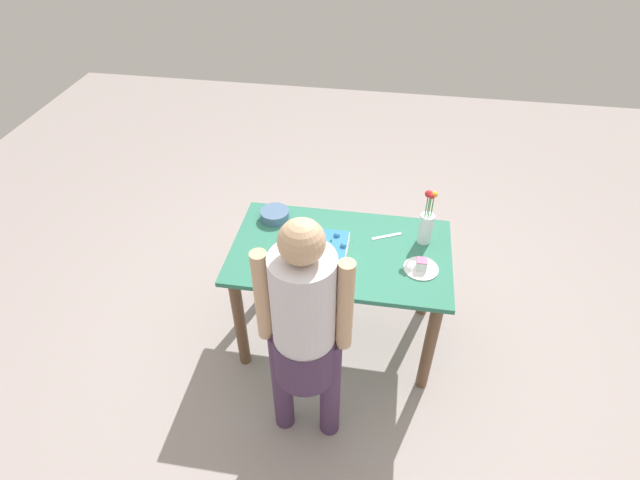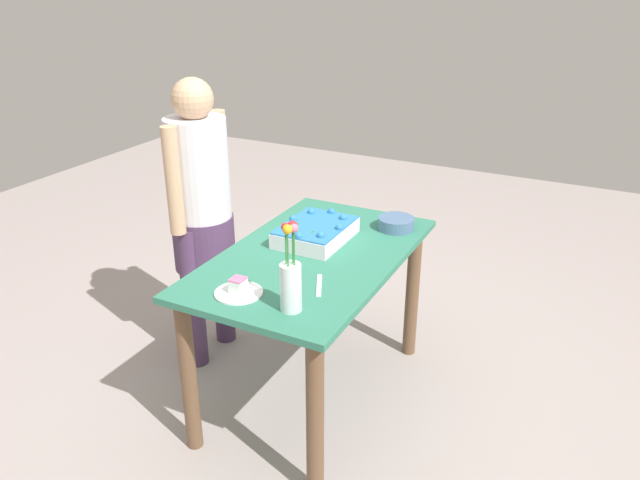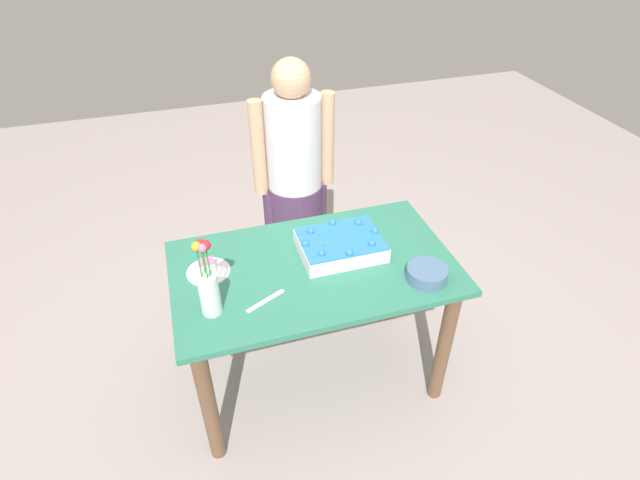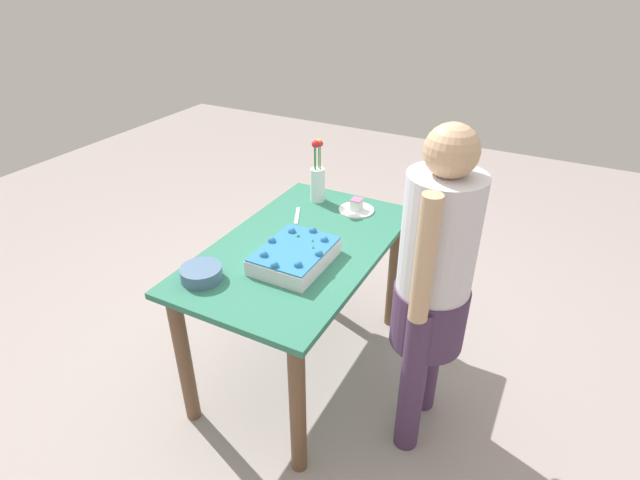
{
  "view_description": "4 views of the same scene",
  "coord_description": "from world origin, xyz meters",
  "px_view_note": "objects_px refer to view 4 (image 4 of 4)",
  "views": [
    {
      "loc": [
        0.22,
        -2.16,
        2.69
      ],
      "look_at": [
        -0.13,
        0.04,
        0.79
      ],
      "focal_mm": 28.0,
      "sensor_mm": 36.0,
      "label": 1
    },
    {
      "loc": [
        2.25,
        1.18,
        1.97
      ],
      "look_at": [
        -0.1,
        -0.01,
        0.8
      ],
      "focal_mm": 35.0,
      "sensor_mm": 36.0,
      "label": 2
    },
    {
      "loc": [
        0.48,
        1.66,
        2.22
      ],
      "look_at": [
        -0.03,
        -0.01,
        0.9
      ],
      "focal_mm": 28.0,
      "sensor_mm": 36.0,
      "label": 3
    },
    {
      "loc": [
        -1.77,
        -1.04,
        2.0
      ],
      "look_at": [
        0.0,
        -0.11,
        0.82
      ],
      "focal_mm": 28.0,
      "sensor_mm": 36.0,
      "label": 4
    }
  ],
  "objects_px": {
    "sheet_cake": "(295,255)",
    "person_standing": "(434,277)",
    "serving_plate_with_slice": "(357,208)",
    "cake_knife": "(297,215)",
    "flower_vase": "(317,179)",
    "fruit_bowl": "(201,273)"
  },
  "relations": [
    {
      "from": "serving_plate_with_slice",
      "to": "fruit_bowl",
      "type": "bearing_deg",
      "value": 160.45
    },
    {
      "from": "serving_plate_with_slice",
      "to": "flower_vase",
      "type": "bearing_deg",
      "value": 86.82
    },
    {
      "from": "sheet_cake",
      "to": "serving_plate_with_slice",
      "type": "bearing_deg",
      "value": -2.91
    },
    {
      "from": "sheet_cake",
      "to": "person_standing",
      "type": "distance_m",
      "value": 0.62
    },
    {
      "from": "sheet_cake",
      "to": "person_standing",
      "type": "height_order",
      "value": "person_standing"
    },
    {
      "from": "flower_vase",
      "to": "person_standing",
      "type": "bearing_deg",
      "value": -124.08
    },
    {
      "from": "sheet_cake",
      "to": "person_standing",
      "type": "bearing_deg",
      "value": -84.66
    },
    {
      "from": "cake_knife",
      "to": "flower_vase",
      "type": "xyz_separation_m",
      "value": [
        0.22,
        -0.01,
        0.13
      ]
    },
    {
      "from": "cake_knife",
      "to": "fruit_bowl",
      "type": "height_order",
      "value": "fruit_bowl"
    },
    {
      "from": "sheet_cake",
      "to": "cake_knife",
      "type": "bearing_deg",
      "value": 28.92
    },
    {
      "from": "cake_knife",
      "to": "person_standing",
      "type": "height_order",
      "value": "person_standing"
    },
    {
      "from": "flower_vase",
      "to": "person_standing",
      "type": "xyz_separation_m",
      "value": [
        -0.56,
        -0.83,
        -0.04
      ]
    },
    {
      "from": "sheet_cake",
      "to": "fruit_bowl",
      "type": "height_order",
      "value": "sheet_cake"
    },
    {
      "from": "sheet_cake",
      "to": "flower_vase",
      "type": "bearing_deg",
      "value": 19.18
    },
    {
      "from": "sheet_cake",
      "to": "serving_plate_with_slice",
      "type": "distance_m",
      "value": 0.61
    },
    {
      "from": "sheet_cake",
      "to": "person_standing",
      "type": "xyz_separation_m",
      "value": [
        0.06,
        -0.62,
        0.04
      ]
    },
    {
      "from": "sheet_cake",
      "to": "fruit_bowl",
      "type": "relative_size",
      "value": 2.12
    },
    {
      "from": "fruit_bowl",
      "to": "person_standing",
      "type": "bearing_deg",
      "value": -68.61
    },
    {
      "from": "sheet_cake",
      "to": "flower_vase",
      "type": "xyz_separation_m",
      "value": [
        0.62,
        0.22,
        0.09
      ]
    },
    {
      "from": "flower_vase",
      "to": "person_standing",
      "type": "relative_size",
      "value": 0.24
    },
    {
      "from": "flower_vase",
      "to": "fruit_bowl",
      "type": "height_order",
      "value": "flower_vase"
    },
    {
      "from": "sheet_cake",
      "to": "cake_knife",
      "type": "distance_m",
      "value": 0.46
    }
  ]
}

